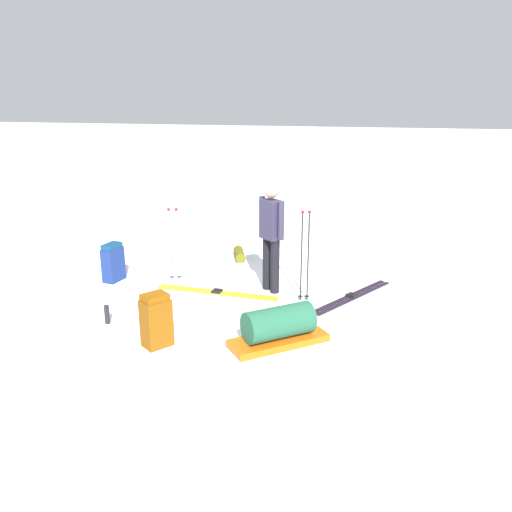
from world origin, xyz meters
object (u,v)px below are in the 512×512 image
object	(u,v)px
ski_pair_far	(217,292)
backpack_large_dark	(113,263)
ski_poles_planted_near	(305,252)
backpack_bright	(156,321)
sleeping_mat_rolled	(239,254)
gear_sled	(279,327)
thermos_bottle	(107,315)
ski_poles_planted_far	(174,241)
ski_pair_near	(352,297)
skier_standing	(271,232)

from	to	relation	value
ski_pair_far	backpack_large_dark	xyz separation A→B (m)	(1.83, -0.18, 0.30)
ski_poles_planted_near	ski_pair_far	bearing A→B (deg)	0.82
backpack_bright	ski_pair_far	bearing A→B (deg)	-96.28
backpack_bright	sleeping_mat_rolled	xyz separation A→B (m)	(-0.10, -3.66, -0.24)
gear_sled	thermos_bottle	bearing A→B (deg)	-1.94
ski_poles_planted_near	gear_sled	distance (m)	1.60
ski_poles_planted_far	ski_pair_near	bearing A→B (deg)	177.52
ski_pair_near	ski_poles_planted_near	bearing A→B (deg)	20.90
ski_pair_far	ski_poles_planted_far	distance (m)	1.16
backpack_large_dark	ski_poles_planted_far	bearing A→B (deg)	-166.30
sleeping_mat_rolled	backpack_large_dark	bearing A→B (deg)	43.22
ski_pair_far	sleeping_mat_rolled	distance (m)	1.80
ski_pair_near	sleeping_mat_rolled	distance (m)	2.65
backpack_large_dark	backpack_bright	bearing A→B (deg)	128.64
ski_poles_planted_near	gear_sled	bearing A→B (deg)	85.93
ski_pair_far	ski_poles_planted_far	size ratio (longest dim) A/B	1.61
skier_standing	gear_sled	distance (m)	1.99
skier_standing	backpack_bright	bearing A→B (deg)	65.19
ski_poles_planted_near	ski_poles_planted_far	bearing A→B (deg)	-10.24
skier_standing	backpack_large_dark	world-z (taller)	skier_standing
ski_pair_far	backpack_bright	world-z (taller)	backpack_bright
ski_pair_near	backpack_bright	size ratio (longest dim) A/B	2.44
skier_standing	ski_pair_far	bearing A→B (deg)	20.89
gear_sled	thermos_bottle	world-z (taller)	gear_sled
ski_pair_near	ski_poles_planted_far	world-z (taller)	ski_poles_planted_far
ski_pair_near	backpack_large_dark	distance (m)	3.91
sleeping_mat_rolled	thermos_bottle	size ratio (longest dim) A/B	2.12
backpack_large_dark	ski_poles_planted_far	size ratio (longest dim) A/B	0.52
backpack_large_dark	gear_sled	world-z (taller)	backpack_large_dark
skier_standing	backpack_bright	distance (m)	2.46
backpack_bright	ski_poles_planted_near	world-z (taller)	ski_poles_planted_near
ski_pair_far	gear_sled	distance (m)	1.95
skier_standing	thermos_bottle	bearing A→B (deg)	41.76
ski_pair_far	backpack_large_dark	distance (m)	1.86
backpack_large_dark	backpack_bright	size ratio (longest dim) A/B	0.94
backpack_bright	gear_sled	distance (m)	1.51
backpack_large_dark	ski_pair_far	bearing A→B (deg)	174.51
backpack_bright	sleeping_mat_rolled	world-z (taller)	backpack_bright
ski_pair_far	ski_poles_planted_far	bearing A→B (deg)	-26.31
backpack_large_dark	backpack_bright	xyz separation A→B (m)	(-1.63, 2.04, 0.02)
skier_standing	ski_pair_near	size ratio (longest dim) A/B	1.03
backpack_large_dark	sleeping_mat_rolled	distance (m)	2.38
ski_poles_planted_near	thermos_bottle	bearing A→B (deg)	29.92
skier_standing	ski_poles_planted_far	bearing A→B (deg)	-3.96
ski_poles_planted_near	gear_sled	xyz separation A→B (m)	(0.11, 1.51, -0.54)
sleeping_mat_rolled	thermos_bottle	xyz separation A→B (m)	(1.02, 3.21, 0.04)
thermos_bottle	skier_standing	bearing A→B (deg)	-138.24
skier_standing	backpack_bright	world-z (taller)	skier_standing
backpack_bright	sleeping_mat_rolled	size ratio (longest dim) A/B	1.24
ski_pair_near	ski_poles_planted_far	bearing A→B (deg)	-2.48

